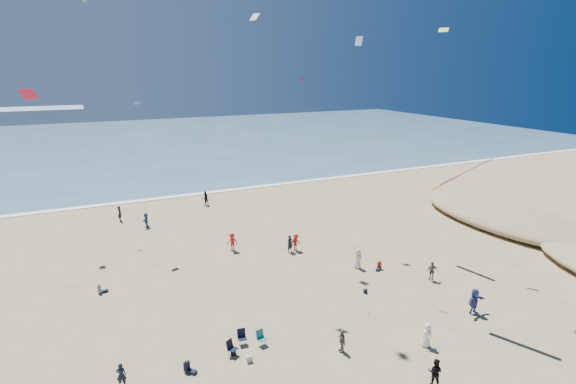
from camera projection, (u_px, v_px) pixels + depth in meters
name	position (u px, v px, depth m)	size (l,w,h in m)	color
ocean	(119.00, 144.00, 103.62)	(220.00, 100.00, 0.06)	#476B84
surf_line	(156.00, 199.00, 60.08)	(220.00, 1.20, 0.08)	white
standing_flyers	(279.00, 268.00, 37.36)	(29.70, 39.57, 1.89)	black
seated_group	(321.00, 351.00, 27.06)	(23.28, 28.35, 0.84)	silver
chair_cluster	(246.00, 341.00, 27.91)	(2.77, 1.54, 1.00)	black
white_tote	(249.00, 359.00, 26.69)	(0.35, 0.20, 0.40)	silver
black_backpack	(233.00, 352.00, 27.31)	(0.30, 0.22, 0.38)	black
navy_bag	(365.00, 291.00, 34.89)	(0.28, 0.18, 0.34)	black
kites_aloft	(361.00, 90.00, 31.13)	(38.66, 46.02, 29.08)	#F25BB9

